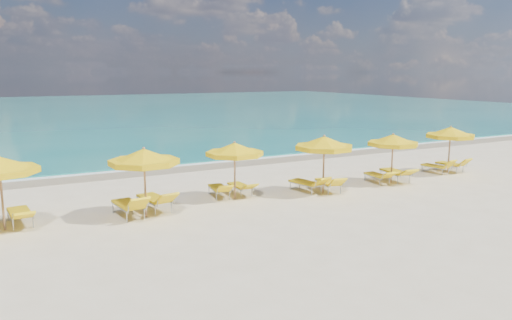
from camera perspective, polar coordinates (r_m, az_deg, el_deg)
name	(u,v)px	position (r m, az deg, el deg)	size (l,w,h in m)	color
ground_plane	(275,198)	(18.73, 2.17, -4.32)	(120.00, 120.00, 0.00)	beige
ocean	(75,111)	(64.49, -19.94, 5.27)	(120.00, 80.00, 0.30)	#157971
wet_sand_band	(201,166)	(25.25, -6.32, -0.63)	(120.00, 2.60, 0.01)	tan
foam_line	(195,163)	(25.98, -6.98, -0.35)	(120.00, 1.20, 0.03)	white
whitecap_near	(51,149)	(33.14, -22.34, 1.21)	(14.00, 0.36, 0.05)	white
whitecap_far	(215,126)	(43.47, -4.69, 3.84)	(18.00, 0.30, 0.05)	white
umbrella_1	(144,157)	(16.27, -12.69, 0.29)	(2.87, 2.87, 2.29)	tan
umbrella_2	(235,150)	(18.22, -2.46, 1.17)	(2.75, 2.75, 2.16)	tan
umbrella_3	(324,144)	(19.17, 7.79, 1.88)	(2.84, 2.84, 2.29)	tan
umbrella_4	(393,141)	(21.59, 15.39, 2.16)	(2.62, 2.62, 2.14)	tan
umbrella_5	(450,133)	(24.55, 21.34, 2.91)	(2.63, 2.63, 2.22)	tan
lounger_0_right	(20,218)	(17.04, -25.33, -5.99)	(0.76, 1.93, 0.69)	#A5A8AD
lounger_1_left	(129,210)	(16.75, -14.33, -5.51)	(0.85, 1.98, 0.89)	#A5A8AD
lounger_1_right	(155,203)	(17.31, -11.46, -4.89)	(0.97, 2.06, 0.84)	#A5A8AD
lounger_2_left	(219,192)	(18.80, -4.22, -3.66)	(0.78, 1.74, 0.68)	#A5A8AD
lounger_2_right	(241,189)	(19.19, -1.78, -3.37)	(0.58, 1.66, 0.61)	#A5A8AD
lounger_3_left	(306,186)	(19.66, 5.78, -3.02)	(0.94, 1.87, 0.76)	#A5A8AD
lounger_3_right	(328,186)	(19.87, 8.29, -2.95)	(0.90, 1.84, 0.75)	#A5A8AD
lounger_4_left	(378,179)	(21.72, 13.72, -2.07)	(0.71, 1.69, 0.67)	#A5A8AD
lounger_4_right	(396,176)	(22.31, 15.66, -1.75)	(0.96, 2.07, 0.75)	#A5A8AD
lounger_5_left	(436,169)	(24.59, 19.87, -0.98)	(0.75, 1.62, 0.77)	#A5A8AD
lounger_5_right	(450,167)	(25.37, 21.34, -0.74)	(0.71, 1.69, 0.76)	#A5A8AD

